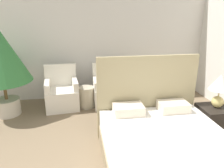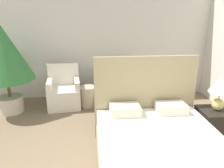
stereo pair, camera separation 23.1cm
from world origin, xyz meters
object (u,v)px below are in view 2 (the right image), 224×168
at_px(bed, 162,155).
at_px(nightstand, 215,125).
at_px(table_lamp, 220,88).
at_px(armchair_near_window_right, 111,92).
at_px(side_table, 88,96).
at_px(potted_palm, 3,55).
at_px(armchair_near_window_left, 64,94).

xyz_separation_m(bed, nightstand, (1.08, 0.70, -0.03)).
bearing_deg(table_lamp, armchair_near_window_right, 134.34).
bearing_deg(nightstand, armchair_near_window_right, 134.24).
height_order(armchair_near_window_right, side_table, armchair_near_window_right).
xyz_separation_m(armchair_near_window_right, side_table, (-0.50, -0.04, -0.06)).
distance_m(potted_palm, nightstand, 3.92).
distance_m(nightstand, side_table, 2.50).
bearing_deg(bed, armchair_near_window_left, 122.47).
bearing_deg(side_table, armchair_near_window_right, 5.05).
bearing_deg(armchair_near_window_right, nightstand, -45.64).
distance_m(armchair_near_window_left, potted_palm, 1.39).
bearing_deg(armchair_near_window_left, side_table, -9.82).
relative_size(bed, potted_palm, 1.17).
distance_m(bed, armchair_near_window_left, 2.65).
bearing_deg(armchair_near_window_right, bed, -79.20).
height_order(armchair_near_window_left, side_table, armchair_near_window_left).
bearing_deg(side_table, potted_palm, -175.41).
distance_m(armchair_near_window_right, side_table, 0.50).
distance_m(potted_palm, table_lamp, 3.82).
bearing_deg(table_lamp, nightstand, -69.62).
xyz_separation_m(bed, side_table, (-0.92, 2.19, -0.06)).
height_order(bed, potted_palm, potted_palm).
height_order(table_lamp, side_table, table_lamp).
xyz_separation_m(armchair_near_window_right, table_lamp, (1.50, -1.53, 0.59)).
xyz_separation_m(bed, potted_palm, (-2.47, 2.07, 0.89)).
xyz_separation_m(potted_palm, nightstand, (3.55, -1.37, -0.92)).
height_order(armchair_near_window_right, table_lamp, table_lamp).
height_order(bed, table_lamp, bed).
bearing_deg(armchair_near_window_left, potted_palm, -175.67).
distance_m(armchair_near_window_left, side_table, 0.51).
bearing_deg(side_table, bed, -67.21).
relative_size(nightstand, table_lamp, 0.97).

